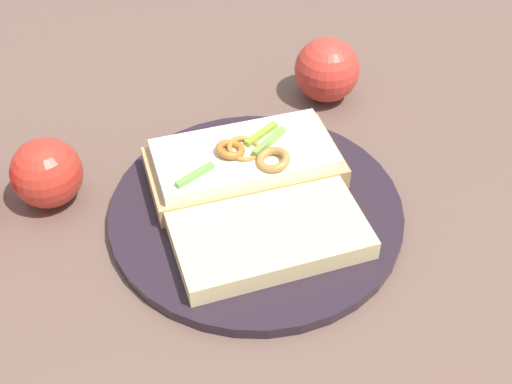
{
  "coord_description": "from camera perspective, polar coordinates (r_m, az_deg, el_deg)",
  "views": [
    {
      "loc": [
        0.12,
        0.44,
        0.48
      ],
      "look_at": [
        0.0,
        0.0,
        0.03
      ],
      "focal_mm": 47.78,
      "sensor_mm": 36.0,
      "label": 1
    }
  ],
  "objects": [
    {
      "name": "apple_3",
      "position": [
        0.69,
        -17.12,
        1.53
      ],
      "size": [
        0.1,
        0.1,
        0.07
      ],
      "primitive_type": "sphere",
      "rotation": [
        0.0,
        0.0,
        2.48
      ],
      "color": "red",
      "rests_on": "ground_plane"
    },
    {
      "name": "sandwich",
      "position": [
        0.68,
        -1.09,
        2.41
      ],
      "size": [
        0.19,
        0.1,
        0.05
      ],
      "rotation": [
        0.0,
        0.0,
        3.17
      ],
      "color": "tan",
      "rests_on": "plate"
    },
    {
      "name": "ground_plane",
      "position": [
        0.66,
        0.0,
        -1.98
      ],
      "size": [
        2.0,
        2.0,
        0.0
      ],
      "primitive_type": "plane",
      "color": "brown",
      "rests_on": "ground"
    },
    {
      "name": "plate",
      "position": [
        0.66,
        0.0,
        -1.62
      ],
      "size": [
        0.28,
        0.28,
        0.01
      ],
      "primitive_type": "cylinder",
      "color": "black",
      "rests_on": "ground_plane"
    },
    {
      "name": "apple_4",
      "position": [
        0.79,
        5.95,
        10.13
      ],
      "size": [
        0.1,
        0.1,
        0.07
      ],
      "primitive_type": "sphere",
      "rotation": [
        0.0,
        0.0,
        2.51
      ],
      "color": "red",
      "rests_on": "ground_plane"
    },
    {
      "name": "bread_slice_side",
      "position": [
        0.62,
        1.22,
        -3.46
      ],
      "size": [
        0.18,
        0.11,
        0.02
      ],
      "primitive_type": "cube",
      "rotation": [
        0.0,
        0.0,
        3.2
      ],
      "color": "beige",
      "rests_on": "plate"
    }
  ]
}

